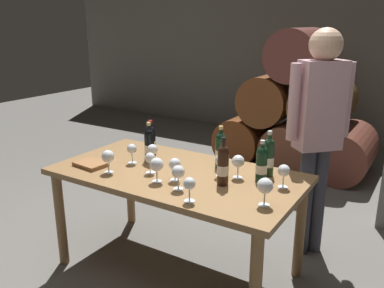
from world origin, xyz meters
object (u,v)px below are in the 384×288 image
(wine_bottle_5, at_px, (223,165))
(wine_glass_1, at_px, (284,171))
(wine_glass_11, at_px, (108,157))
(sommelier_presenting, at_px, (319,123))
(wine_glass_6, at_px, (157,165))
(tasting_notebook, at_px, (91,164))
(wine_glass_0, at_px, (189,185))
(wine_bottle_2, at_px, (220,149))
(wine_glass_10, at_px, (132,150))
(wine_bottle_4, at_px, (269,157))
(wine_bottle_0, at_px, (262,164))
(wine_glass_2, at_px, (221,161))
(dining_table, at_px, (177,184))
(wine_glass_5, at_px, (153,150))
(wine_glass_7, at_px, (238,162))
(wine_bottle_1, at_px, (149,144))
(wine_glass_4, at_px, (265,186))
(wine_bottle_3, at_px, (151,140))
(wine_glass_9, at_px, (150,159))
(wine_glass_3, at_px, (178,173))
(wine_glass_8, at_px, (175,165))

(wine_bottle_5, relative_size, wine_glass_1, 2.07)
(wine_glass_11, relative_size, sommelier_presenting, 0.09)
(wine_glass_6, height_order, tasting_notebook, wine_glass_6)
(wine_glass_0, xyz_separation_m, wine_glass_6, (-0.34, 0.14, 0.01))
(wine_bottle_2, height_order, wine_glass_6, wine_bottle_2)
(tasting_notebook, height_order, sommelier_presenting, sommelier_presenting)
(wine_glass_0, relative_size, wine_glass_10, 1.00)
(tasting_notebook, bearing_deg, wine_bottle_4, 29.14)
(wine_bottle_0, bearing_deg, wine_glass_2, -166.80)
(dining_table, distance_m, wine_glass_5, 0.31)
(wine_glass_7, bearing_deg, wine_bottle_5, -101.06)
(wine_bottle_0, relative_size, wine_bottle_4, 0.89)
(wine_bottle_5, xyz_separation_m, wine_glass_6, (-0.38, -0.18, -0.02))
(wine_bottle_1, xyz_separation_m, wine_glass_11, (-0.08, -0.35, -0.01))
(wine_glass_0, distance_m, wine_glass_4, 0.42)
(wine_glass_6, relative_size, wine_glass_7, 1.04)
(wine_bottle_3, xyz_separation_m, sommelier_presenting, (1.11, 0.54, 0.16))
(wine_glass_9, bearing_deg, wine_glass_0, -27.53)
(wine_glass_9, distance_m, wine_glass_10, 0.25)
(wine_bottle_2, distance_m, wine_glass_1, 0.52)
(wine_bottle_2, relative_size, wine_glass_4, 1.82)
(wine_glass_3, bearing_deg, tasting_notebook, 178.64)
(wine_glass_6, relative_size, wine_glass_10, 1.11)
(wine_bottle_0, distance_m, wine_glass_7, 0.16)
(wine_bottle_3, bearing_deg, wine_glass_7, -5.93)
(wine_glass_9, bearing_deg, tasting_notebook, -165.66)
(wine_bottle_4, relative_size, wine_glass_4, 1.89)
(wine_bottle_2, relative_size, wine_bottle_5, 0.96)
(wine_bottle_5, bearing_deg, tasting_notebook, -168.67)
(wine_glass_10, bearing_deg, wine_bottle_3, 89.68)
(dining_table, height_order, tasting_notebook, tasting_notebook)
(wine_glass_1, relative_size, wine_glass_11, 0.93)
(sommelier_presenting, bearing_deg, wine_glass_8, -126.93)
(wine_bottle_3, relative_size, wine_glass_11, 1.72)
(wine_bottle_1, xyz_separation_m, wine_glass_3, (0.48, -0.34, -0.02))
(wine_glass_0, distance_m, wine_glass_11, 0.72)
(wine_glass_5, relative_size, wine_glass_9, 1.05)
(wine_bottle_5, distance_m, wine_glass_2, 0.14)
(wine_bottle_4, relative_size, tasting_notebook, 1.41)
(dining_table, bearing_deg, tasting_notebook, -159.28)
(wine_bottle_4, bearing_deg, wine_glass_5, -163.67)
(wine_bottle_0, relative_size, wine_glass_4, 1.69)
(wine_bottle_3, relative_size, sommelier_presenting, 0.16)
(wine_bottle_1, bearing_deg, wine_bottle_4, 11.23)
(wine_bottle_5, height_order, wine_glass_9, wine_bottle_5)
(dining_table, relative_size, wine_bottle_4, 5.49)
(wine_bottle_2, bearing_deg, wine_glass_8, -108.20)
(tasting_notebook, bearing_deg, wine_glass_4, 7.86)
(wine_bottle_1, height_order, wine_bottle_2, wine_bottle_2)
(wine_glass_1, xyz_separation_m, wine_glass_8, (-0.64, -0.26, 0.00))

